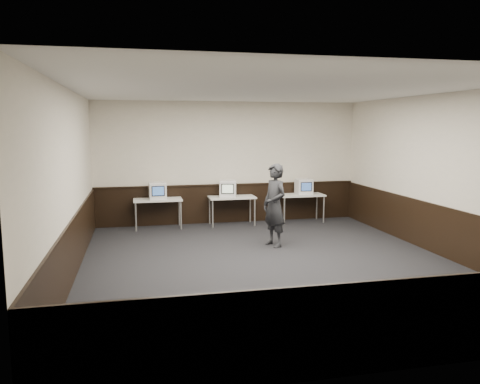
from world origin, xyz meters
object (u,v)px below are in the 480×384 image
desk_right (301,197)px  emac_left (158,191)px  emac_center (228,189)px  desk_left (158,202)px  person (275,205)px  desk_center (232,199)px  emac_right (304,186)px

desk_right → emac_left: size_ratio=2.57×
emac_center → desk_right: bearing=13.7°
desk_left → person: person is taller
desk_right → person: size_ratio=0.68×
desk_center → emac_center: bearing=178.1°
person → emac_left: bearing=-155.2°
desk_center → emac_right: bearing=1.1°
desk_center → person: size_ratio=0.68×
desk_center → emac_center: 0.30m
emac_right → person: (-1.52, -2.36, -0.07)m
desk_left → person: size_ratio=0.68×
emac_center → person: size_ratio=0.30×
emac_left → person: (2.36, -2.31, -0.07)m
emac_right → desk_left: bearing=-177.5°
emac_center → emac_right: (2.08, 0.04, -0.01)m
emac_center → emac_left: bearing=-165.8°
desk_left → person: 3.31m
emac_center → emac_right: bearing=14.8°
desk_center → desk_right: same height
desk_center → emac_right: size_ratio=2.65×
desk_center → emac_left: (-1.90, -0.01, 0.28)m
desk_left → emac_center: 1.82m
desk_left → emac_left: (-0.00, -0.01, 0.28)m
person → desk_left: bearing=-155.3°
desk_left → desk_right: (3.80, 0.00, 0.00)m
emac_center → desk_left: bearing=-166.1°
desk_left → emac_left: 0.28m
desk_left → emac_left: emac_left is taller
emac_center → emac_right: 2.08m
desk_right → desk_left: bearing=180.0°
desk_left → desk_center: 1.90m
desk_left → desk_right: 3.80m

